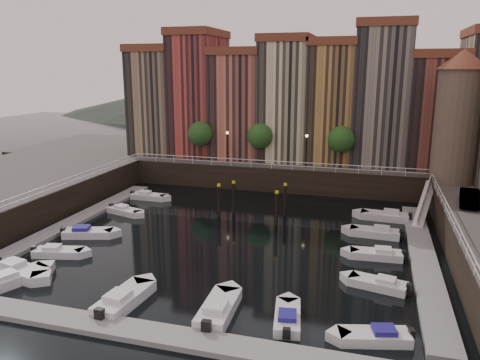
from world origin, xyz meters
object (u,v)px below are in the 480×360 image
(boat_left_0, at_px, (18,271))
(corner_tower, at_px, (458,115))
(boat_left_1, at_px, (58,252))
(boat_left_2, at_px, (87,233))
(mooring_pilings, at_px, (253,202))
(car_b, at_px, (469,199))
(gangway, at_px, (425,201))

(boat_left_0, bearing_deg, corner_tower, 52.01)
(boat_left_1, bearing_deg, boat_left_2, 80.65)
(corner_tower, distance_m, mooring_pilings, 23.12)
(boat_left_0, bearing_deg, car_b, 40.70)
(corner_tower, height_order, boat_left_2, corner_tower)
(mooring_pilings, bearing_deg, corner_tower, 24.11)
(boat_left_0, height_order, boat_left_2, boat_left_0)
(corner_tower, height_order, boat_left_1, corner_tower)
(gangway, bearing_deg, mooring_pilings, -165.65)
(boat_left_1, xyz_separation_m, boat_left_2, (-0.31, 4.56, 0.03))
(corner_tower, relative_size, gangway, 1.66)
(corner_tower, bearing_deg, boat_left_0, -140.51)
(gangway, distance_m, boat_left_2, 32.88)
(corner_tower, xyz_separation_m, car_b, (0.18, -9.34, -6.48))
(corner_tower, xyz_separation_m, boat_left_0, (-32.73, -26.97, -9.80))
(boat_left_0, bearing_deg, boat_left_2, 102.12)
(corner_tower, height_order, boat_left_0, corner_tower)
(corner_tower, bearing_deg, mooring_pilings, -155.89)
(boat_left_0, xyz_separation_m, boat_left_1, (0.37, 4.03, -0.07))
(corner_tower, relative_size, car_b, 3.19)
(car_b, bearing_deg, mooring_pilings, -173.76)
(gangway, height_order, boat_left_2, gangway)
(mooring_pilings, bearing_deg, car_b, -1.64)
(mooring_pilings, bearing_deg, boat_left_0, -125.81)
(gangway, bearing_deg, boat_left_0, -143.01)
(car_b, bearing_deg, corner_tower, 98.98)
(boat_left_2, bearing_deg, gangway, 8.17)
(gangway, xyz_separation_m, boat_left_1, (-29.47, -18.44, -1.59))
(mooring_pilings, xyz_separation_m, boat_left_1, (-12.76, -14.16, -1.32))
(boat_left_1, xyz_separation_m, car_b, (32.55, 13.60, 3.39))
(car_b, bearing_deg, gangway, 130.34)
(corner_tower, relative_size, boat_left_2, 2.91)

